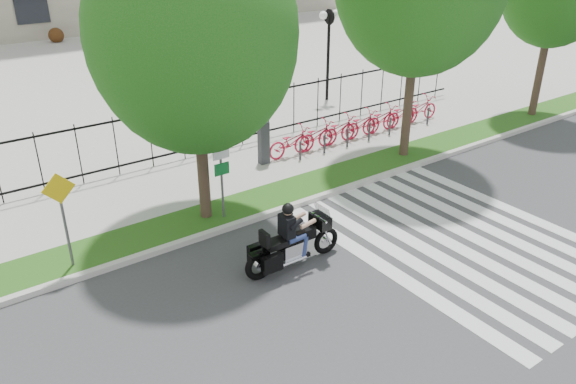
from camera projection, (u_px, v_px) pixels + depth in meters
ground at (320, 303)px, 12.70m from camera, size 120.00×120.00×0.00m
curb at (228, 227)px, 15.66m from camera, size 60.00×0.20×0.15m
grass_verge at (214, 215)px, 16.28m from camera, size 60.00×1.50×0.15m
sidewalk at (176, 186)px, 18.11m from camera, size 60.00×3.50×0.15m
plaza at (37, 76)px, 30.93m from camera, size 80.00×34.00×0.10m
crosswalk_stripes at (459, 239)px, 15.23m from camera, size 5.70×8.00×0.01m
iron_fence at (151, 139)px, 18.92m from camera, size 30.00×0.06×2.00m
lamp_post_right at (329, 33)px, 25.31m from camera, size 1.06×0.70×4.25m
street_tree_1 at (193, 34)px, 13.89m from camera, size 5.31×5.31×8.17m
bike_share_station at (360, 124)px, 21.70m from camera, size 8.96×0.88×1.50m
sign_pole_regulatory at (221, 166)px, 15.36m from camera, size 0.50×0.09×2.50m
sign_pole_warning at (62, 208)px, 13.12m from camera, size 0.78×0.09×2.49m
motorcycle_rider at (293, 241)px, 13.77m from camera, size 2.78×0.82×2.15m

